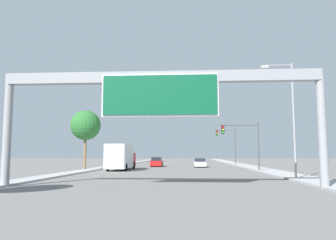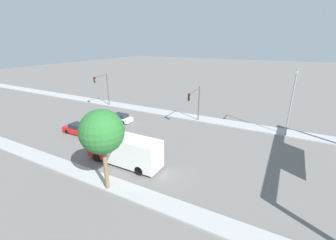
{
  "view_description": "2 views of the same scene",
  "coord_description": "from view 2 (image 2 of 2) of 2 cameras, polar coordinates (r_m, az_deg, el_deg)",
  "views": [
    {
      "loc": [
        1.83,
        -2.47,
        2.11
      ],
      "look_at": [
        0.0,
        25.91,
        5.04
      ],
      "focal_mm": 35.0,
      "sensor_mm": 36.0,
      "label": 1
    },
    {
      "loc": [
        -24.03,
        25.28,
        12.93
      ],
      "look_at": [
        -0.52,
        38.03,
        3.46
      ],
      "focal_mm": 24.0,
      "sensor_mm": 36.0,
      "label": 2
    }
  ],
  "objects": [
    {
      "name": "traffic_light_mid_block",
      "position": [
        47.37,
        -16.02,
        8.44
      ],
      "size": [
        3.68,
        0.32,
        6.74
      ],
      "color": "#4C4C4F",
      "rests_on": "ground"
    },
    {
      "name": "palm_tree_background",
      "position": [
        19.64,
        -16.43,
        -2.94
      ],
      "size": [
        3.82,
        3.82,
        7.65
      ],
      "color": "brown",
      "rests_on": "ground"
    },
    {
      "name": "car_near_left",
      "position": [
        35.48,
        -22.0,
        -2.12
      ],
      "size": [
        1.77,
        4.37,
        1.54
      ],
      "color": "red",
      "rests_on": "ground"
    },
    {
      "name": "traffic_light_near_intersection",
      "position": [
        36.23,
        7.04,
        5.13
      ],
      "size": [
        4.74,
        0.32,
        5.92
      ],
      "color": "#4C4C4F",
      "rests_on": "ground"
    },
    {
      "name": "street_lamp_right",
      "position": [
        34.88,
        29.0,
        4.86
      ],
      "size": [
        2.59,
        0.28,
        9.55
      ],
      "color": "gray",
      "rests_on": "ground"
    },
    {
      "name": "truck_box_primary",
      "position": [
        24.98,
        -10.56,
        -7.66
      ],
      "size": [
        2.46,
        8.8,
        3.28
      ],
      "color": "red",
      "rests_on": "ground"
    },
    {
      "name": "sidewalk_right",
      "position": [
        51.14,
        -15.59,
        4.21
      ],
      "size": [
        3.0,
        120.0,
        0.15
      ],
      "color": "#A6A6A6",
      "rests_on": "ground"
    },
    {
      "name": "car_far_left",
      "position": [
        38.61,
        -12.09,
        0.52
      ],
      "size": [
        1.77,
        4.34,
        1.39
      ],
      "color": "silver",
      "rests_on": "ground"
    }
  ]
}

